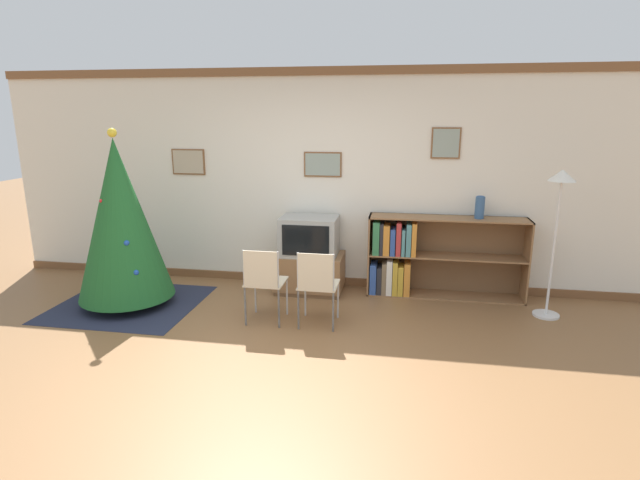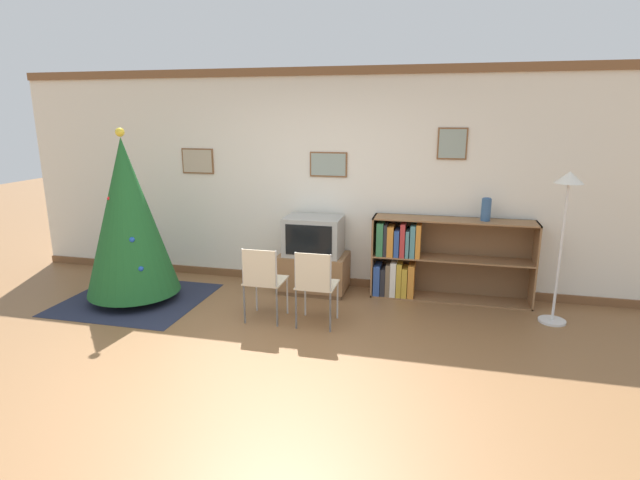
% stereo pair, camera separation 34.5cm
% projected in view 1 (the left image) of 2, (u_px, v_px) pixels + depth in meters
% --- Properties ---
extents(ground_plane, '(24.00, 24.00, 0.00)m').
position_uv_depth(ground_plane, '(268.00, 369.00, 4.34)').
color(ground_plane, brown).
extents(wall_back, '(8.26, 0.11, 2.70)m').
position_uv_depth(wall_back, '(316.00, 180.00, 6.25)').
color(wall_back, silver).
rests_on(wall_back, ground_plane).
extents(area_rug, '(1.60, 1.47, 0.01)m').
position_uv_depth(area_rug, '(129.00, 304.00, 5.82)').
color(area_rug, '#23283D').
rests_on(area_rug, ground_plane).
extents(christmas_tree, '(1.06, 1.06, 2.00)m').
position_uv_depth(christmas_tree, '(121.00, 220.00, 5.58)').
color(christmas_tree, maroon).
rests_on(christmas_tree, area_rug).
extents(tv_console, '(0.83, 0.55, 0.48)m').
position_uv_depth(tv_console, '(310.00, 273.00, 6.20)').
color(tv_console, brown).
rests_on(tv_console, ground_plane).
extents(television, '(0.69, 0.50, 0.47)m').
position_uv_depth(television, '(309.00, 236.00, 6.08)').
color(television, '#9E9E99').
rests_on(television, tv_console).
extents(folding_chair_left, '(0.40, 0.40, 0.82)m').
position_uv_depth(folding_chair_left, '(264.00, 281.00, 5.19)').
color(folding_chair_left, beige).
rests_on(folding_chair_left, ground_plane).
extents(folding_chair_right, '(0.40, 0.40, 0.82)m').
position_uv_depth(folding_chair_right, '(317.00, 284.00, 5.09)').
color(folding_chair_right, beige).
rests_on(folding_chair_right, ground_plane).
extents(bookshelf, '(1.85, 0.36, 0.98)m').
position_uv_depth(bookshelf, '(416.00, 258.00, 6.03)').
color(bookshelf, olive).
rests_on(bookshelf, ground_plane).
extents(vase, '(0.11, 0.11, 0.26)m').
position_uv_depth(vase, '(480.00, 207.00, 5.77)').
color(vase, '#335684').
rests_on(vase, bookshelf).
extents(standing_lamp, '(0.28, 0.28, 1.61)m').
position_uv_depth(standing_lamp, '(559.00, 205.00, 5.18)').
color(standing_lamp, silver).
rests_on(standing_lamp, ground_plane).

